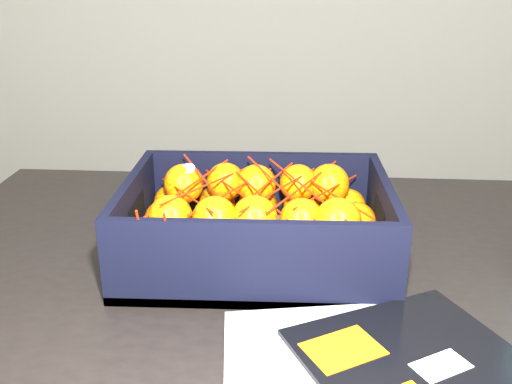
{
  "coord_description": "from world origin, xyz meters",
  "views": [
    {
      "loc": [
        -0.3,
        -0.76,
        1.13
      ],
      "look_at": [
        -0.33,
        -0.07,
        0.86
      ],
      "focal_mm": 40.38,
      "sensor_mm": 36.0,
      "label": 1
    }
  ],
  "objects": [
    {
      "name": "table",
      "position": [
        -0.23,
        -0.1,
        0.65
      ],
      "size": [
        1.22,
        0.83,
        0.75
      ],
      "color": "black",
      "rests_on": "ground"
    },
    {
      "name": "produce_crate",
      "position": [
        -0.33,
        -0.04,
        0.79
      ],
      "size": [
        0.36,
        0.27,
        0.11
      ],
      "color": "#8C6040",
      "rests_on": "table"
    },
    {
      "name": "clementine_heap",
      "position": [
        -0.33,
        -0.04,
        0.81
      ],
      "size": [
        0.33,
        0.25,
        0.11
      ],
      "color": "orange",
      "rests_on": "produce_crate"
    },
    {
      "name": "mesh_net",
      "position": [
        -0.34,
        -0.05,
        0.85
      ],
      "size": [
        0.29,
        0.24,
        0.09
      ],
      "color": "red",
      "rests_on": "clementine_heap"
    }
  ]
}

